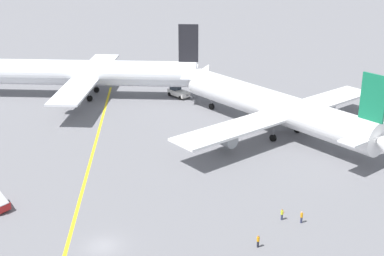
{
  "coord_description": "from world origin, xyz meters",
  "views": [
    {
      "loc": [
        7.98,
        -57.55,
        37.19
      ],
      "look_at": [
        12.58,
        30.23,
        4.0
      ],
      "focal_mm": 50.22,
      "sensor_mm": 36.0,
      "label": 1
    }
  ],
  "objects_px": {
    "airliner_being_pushed": "(276,107)",
    "pushback_tug": "(178,92)",
    "airliner_at_gate_left": "(77,73)",
    "ground_crew_ramp_agent_by_cones": "(282,214)",
    "ground_crew_marshaller_foreground": "(302,217)",
    "ground_crew_wing_walker_right": "(258,241)"
  },
  "relations": [
    {
      "from": "airliner_being_pushed",
      "to": "pushback_tug",
      "type": "distance_m",
      "value": 30.13
    },
    {
      "from": "airliner_at_gate_left",
      "to": "airliner_being_pushed",
      "type": "relative_size",
      "value": 1.4
    },
    {
      "from": "ground_crew_ramp_agent_by_cones",
      "to": "ground_crew_marshaller_foreground",
      "type": "distance_m",
      "value": 2.61
    },
    {
      "from": "airliner_at_gate_left",
      "to": "ground_crew_wing_walker_right",
      "type": "relative_size",
      "value": 36.24
    },
    {
      "from": "ground_crew_ramp_agent_by_cones",
      "to": "ground_crew_wing_walker_right",
      "type": "relative_size",
      "value": 0.97
    },
    {
      "from": "pushback_tug",
      "to": "ground_crew_ramp_agent_by_cones",
      "type": "relative_size",
      "value": 4.76
    },
    {
      "from": "ground_crew_ramp_agent_by_cones",
      "to": "ground_crew_marshaller_foreground",
      "type": "bearing_deg",
      "value": -20.92
    },
    {
      "from": "ground_crew_marshaller_foreground",
      "to": "ground_crew_wing_walker_right",
      "type": "distance_m",
      "value": 8.69
    },
    {
      "from": "airliner_being_pushed",
      "to": "pushback_tug",
      "type": "height_order",
      "value": "airliner_being_pushed"
    },
    {
      "from": "ground_crew_ramp_agent_by_cones",
      "to": "ground_crew_marshaller_foreground",
      "type": "height_order",
      "value": "ground_crew_marshaller_foreground"
    },
    {
      "from": "ground_crew_wing_walker_right",
      "to": "airliner_at_gate_left",
      "type": "bearing_deg",
      "value": 115.84
    },
    {
      "from": "airliner_being_pushed",
      "to": "ground_crew_ramp_agent_by_cones",
      "type": "relative_size",
      "value": 26.69
    },
    {
      "from": "airliner_being_pushed",
      "to": "ground_crew_marshaller_foreground",
      "type": "height_order",
      "value": "airliner_being_pushed"
    },
    {
      "from": "airliner_at_gate_left",
      "to": "pushback_tug",
      "type": "distance_m",
      "value": 23.5
    },
    {
      "from": "airliner_being_pushed",
      "to": "ground_crew_marshaller_foreground",
      "type": "distance_m",
      "value": 33.63
    },
    {
      "from": "pushback_tug",
      "to": "airliner_being_pushed",
      "type": "bearing_deg",
      "value": -53.6
    },
    {
      "from": "ground_crew_ramp_agent_by_cones",
      "to": "ground_crew_wing_walker_right",
      "type": "distance_m",
      "value": 7.71
    },
    {
      "from": "airliner_at_gate_left",
      "to": "airliner_being_pushed",
      "type": "height_order",
      "value": "airliner_at_gate_left"
    },
    {
      "from": "pushback_tug",
      "to": "ground_crew_wing_walker_right",
      "type": "bearing_deg",
      "value": -82.68
    },
    {
      "from": "ground_crew_ramp_agent_by_cones",
      "to": "airliner_being_pushed",
      "type": "bearing_deg",
      "value": 80.59
    },
    {
      "from": "pushback_tug",
      "to": "ground_crew_marshaller_foreground",
      "type": "height_order",
      "value": "pushback_tug"
    },
    {
      "from": "ground_crew_marshaller_foreground",
      "to": "ground_crew_wing_walker_right",
      "type": "relative_size",
      "value": 1.01
    }
  ]
}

